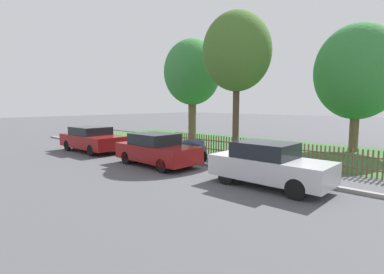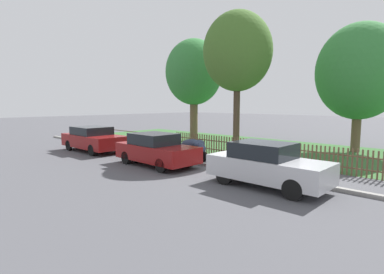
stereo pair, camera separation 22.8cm
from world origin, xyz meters
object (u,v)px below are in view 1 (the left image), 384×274
at_px(parked_car_black_saloon, 156,149).
at_px(parked_car_navy_estate, 269,164).
at_px(parked_car_silver_hatchback, 92,139).
at_px(covered_motorcycle, 194,147).
at_px(tree_nearest_kerb, 192,73).
at_px(tree_mid_park, 357,72).
at_px(tree_behind_motorcycle, 237,52).

xyz_separation_m(parked_car_black_saloon, parked_car_navy_estate, (5.34, 0.29, 0.03)).
xyz_separation_m(parked_car_silver_hatchback, covered_motorcycle, (6.08, 1.98, -0.10)).
bearing_deg(covered_motorcycle, tree_nearest_kerb, 137.21).
height_order(parked_car_navy_estate, tree_mid_park, tree_mid_park).
xyz_separation_m(parked_car_black_saloon, covered_motorcycle, (0.39, 2.02, -0.09)).
height_order(parked_car_black_saloon, tree_behind_motorcycle, tree_behind_motorcycle).
bearing_deg(tree_mid_park, tree_behind_motorcycle, -133.67).
relative_size(parked_car_navy_estate, tree_mid_park, 0.55).
distance_m(parked_car_silver_hatchback, parked_car_black_saloon, 5.69).
bearing_deg(parked_car_black_saloon, tree_mid_park, 63.57).
bearing_deg(tree_nearest_kerb, tree_behind_motorcycle, -24.67).
height_order(parked_car_silver_hatchback, parked_car_navy_estate, parked_car_navy_estate).
distance_m(parked_car_black_saloon, tree_mid_park, 12.14).
bearing_deg(tree_nearest_kerb, tree_mid_park, 12.53).
distance_m(parked_car_black_saloon, parked_car_navy_estate, 5.35).
height_order(parked_car_silver_hatchback, tree_behind_motorcycle, tree_behind_motorcycle).
height_order(covered_motorcycle, tree_behind_motorcycle, tree_behind_motorcycle).
bearing_deg(parked_car_black_saloon, tree_behind_motorcycle, 84.74).
bearing_deg(parked_car_silver_hatchback, parked_car_navy_estate, 0.96).
bearing_deg(covered_motorcycle, parked_car_silver_hatchback, -158.03).
xyz_separation_m(parked_car_navy_estate, covered_motorcycle, (-4.95, 1.73, -0.11)).
distance_m(parked_car_silver_hatchback, tree_mid_park, 15.47).
bearing_deg(parked_car_silver_hatchback, covered_motorcycle, 17.65).
bearing_deg(tree_behind_motorcycle, tree_mid_park, 46.33).
bearing_deg(parked_car_navy_estate, tree_nearest_kerb, 144.09).
bearing_deg(tree_behind_motorcycle, covered_motorcycle, -93.19).
height_order(parked_car_navy_estate, covered_motorcycle, parked_car_navy_estate).
distance_m(parked_car_navy_estate, tree_nearest_kerb, 13.66).
bearing_deg(covered_motorcycle, parked_car_black_saloon, -97.07).
xyz_separation_m(parked_car_navy_estate, tree_nearest_kerb, (-10.50, 7.63, 4.26)).
xyz_separation_m(parked_car_silver_hatchback, tree_mid_park, (11.00, 10.21, 3.77)).
relative_size(parked_car_navy_estate, covered_motorcycle, 2.12).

